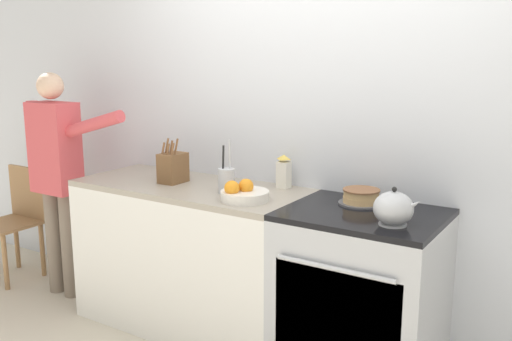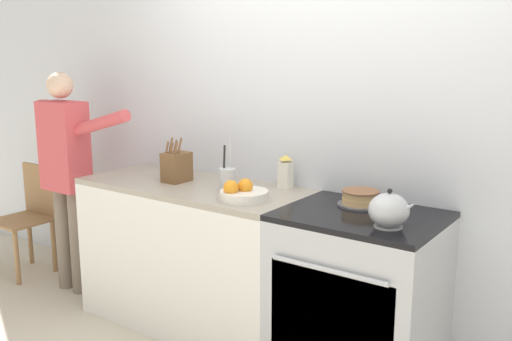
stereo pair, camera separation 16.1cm
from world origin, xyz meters
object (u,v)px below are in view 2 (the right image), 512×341
at_px(stove_range, 358,299).
at_px(tea_kettle, 389,211).
at_px(layer_cake, 360,199).
at_px(milk_carton, 286,172).
at_px(dining_chair, 31,211).
at_px(fruit_bowl, 243,194).
at_px(person_baker, 66,164).
at_px(knife_block, 177,167).
at_px(utensil_crock, 227,180).

xyz_separation_m(stove_range, tea_kettle, (0.20, -0.14, 0.54)).
bearing_deg(layer_cake, milk_carton, 169.04).
bearing_deg(dining_chair, milk_carton, -13.15).
xyz_separation_m(tea_kettle, milk_carton, (-0.81, 0.38, 0.02)).
bearing_deg(milk_carton, dining_chair, -172.12).
xyz_separation_m(tea_kettle, fruit_bowl, (-0.84, -0.00, -0.04)).
bearing_deg(stove_range, tea_kettle, -33.85).
xyz_separation_m(stove_range, fruit_bowl, (-0.64, -0.14, 0.50)).
xyz_separation_m(stove_range, person_baker, (-2.21, -0.12, 0.48)).
bearing_deg(knife_block, utensil_crock, -5.34).
relative_size(knife_block, milk_carton, 1.39).
height_order(utensil_crock, milk_carton, utensil_crock).
distance_m(layer_cake, knife_block, 1.20).
height_order(knife_block, milk_carton, knife_block).
relative_size(person_baker, dining_chair, 1.87).
bearing_deg(stove_range, dining_chair, -178.72).
relative_size(tea_kettle, milk_carton, 1.14).
bearing_deg(dining_chair, tea_kettle, -22.45).
distance_m(stove_range, utensil_crock, 0.98).
xyz_separation_m(knife_block, utensil_crock, (0.44, -0.04, -0.02)).
xyz_separation_m(knife_block, person_baker, (-0.95, -0.12, -0.07)).
relative_size(knife_block, fruit_bowl, 1.05).
height_order(stove_range, layer_cake, layer_cake).
bearing_deg(person_baker, dining_chair, 164.69).
bearing_deg(fruit_bowl, dining_chair, 177.97).
bearing_deg(milk_carton, tea_kettle, -24.98).
height_order(knife_block, fruit_bowl, knife_block).
bearing_deg(layer_cake, stove_range, -63.00).
bearing_deg(stove_range, person_baker, -176.82).
relative_size(knife_block, dining_chair, 0.33).
height_order(tea_kettle, dining_chair, tea_kettle).
bearing_deg(tea_kettle, layer_cake, 134.97).
bearing_deg(tea_kettle, milk_carton, 155.02).
bearing_deg(knife_block, milk_carton, 20.43).
relative_size(utensil_crock, dining_chair, 0.37).
relative_size(layer_cake, knife_block, 0.86).
height_order(tea_kettle, milk_carton, milk_carton).
distance_m(tea_kettle, person_baker, 2.41).
distance_m(tea_kettle, fruit_bowl, 0.84).
distance_m(knife_block, utensil_crock, 0.44).
relative_size(stove_range, utensil_crock, 2.97).
relative_size(stove_range, layer_cake, 3.81).
xyz_separation_m(stove_range, milk_carton, (-0.60, 0.24, 0.56)).
bearing_deg(milk_carton, fruit_bowl, -95.34).
bearing_deg(stove_range, milk_carton, 158.34).
distance_m(knife_block, milk_carton, 0.70).
bearing_deg(utensil_crock, person_baker, -176.75).
bearing_deg(layer_cake, utensil_crock, -166.50).
height_order(tea_kettle, knife_block, knife_block).
height_order(layer_cake, utensil_crock, utensil_crock).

